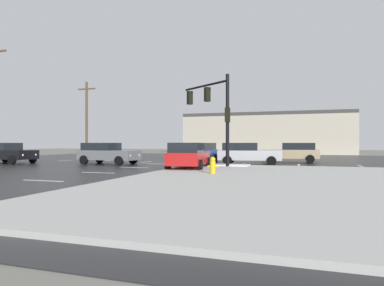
{
  "coord_description": "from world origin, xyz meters",
  "views": [
    {
      "loc": [
        10.12,
        -25.4,
        1.57
      ],
      "look_at": [
        -0.61,
        8.0,
        1.6
      ],
      "focal_mm": 31.67,
      "sensor_mm": 36.0,
      "label": 1
    }
  ],
  "objects_px": {
    "traffic_signal_mast": "(215,107)",
    "utility_pole_far": "(87,118)",
    "sedan_tan": "(292,152)",
    "fire_hydrant": "(213,165)",
    "sedan_blue": "(199,152)",
    "sedan_red": "(189,155)",
    "sedan_silver": "(247,153)",
    "sedan_black": "(7,153)",
    "sedan_grey": "(107,153)"
  },
  "relations": [
    {
      "from": "sedan_black",
      "to": "traffic_signal_mast",
      "type": "bearing_deg",
      "value": 9.03
    },
    {
      "from": "sedan_blue",
      "to": "fire_hydrant",
      "type": "bearing_deg",
      "value": 26.69
    },
    {
      "from": "sedan_grey",
      "to": "sedan_black",
      "type": "bearing_deg",
      "value": -165.21
    },
    {
      "from": "sedan_red",
      "to": "sedan_black",
      "type": "relative_size",
      "value": 1.0
    },
    {
      "from": "sedan_red",
      "to": "sedan_blue",
      "type": "height_order",
      "value": "same"
    },
    {
      "from": "sedan_red",
      "to": "sedan_blue",
      "type": "xyz_separation_m",
      "value": [
        -1.43,
        6.84,
        0.0
      ]
    },
    {
      "from": "sedan_grey",
      "to": "sedan_red",
      "type": "bearing_deg",
      "value": -17.61
    },
    {
      "from": "sedan_black",
      "to": "sedan_silver",
      "type": "bearing_deg",
      "value": 19.01
    },
    {
      "from": "sedan_blue",
      "to": "sedan_black",
      "type": "bearing_deg",
      "value": -63.12
    },
    {
      "from": "sedan_red",
      "to": "sedan_tan",
      "type": "distance_m",
      "value": 11.25
    },
    {
      "from": "traffic_signal_mast",
      "to": "sedan_black",
      "type": "bearing_deg",
      "value": 40.21
    },
    {
      "from": "sedan_red",
      "to": "utility_pole_far",
      "type": "bearing_deg",
      "value": 43.49
    },
    {
      "from": "sedan_red",
      "to": "utility_pole_far",
      "type": "distance_m",
      "value": 22.46
    },
    {
      "from": "traffic_signal_mast",
      "to": "sedan_tan",
      "type": "height_order",
      "value": "traffic_signal_mast"
    },
    {
      "from": "fire_hydrant",
      "to": "sedan_blue",
      "type": "bearing_deg",
      "value": 110.08
    },
    {
      "from": "sedan_black",
      "to": "sedan_blue",
      "type": "relative_size",
      "value": 1.0
    },
    {
      "from": "sedan_black",
      "to": "sedan_tan",
      "type": "relative_size",
      "value": 1.03
    },
    {
      "from": "sedan_red",
      "to": "sedan_tan",
      "type": "height_order",
      "value": "same"
    },
    {
      "from": "traffic_signal_mast",
      "to": "sedan_tan",
      "type": "xyz_separation_m",
      "value": [
        4.69,
        7.17,
        -3.11
      ]
    },
    {
      "from": "sedan_red",
      "to": "sedan_tan",
      "type": "bearing_deg",
      "value": -36.48
    },
    {
      "from": "sedan_tan",
      "to": "sedan_silver",
      "type": "bearing_deg",
      "value": 51.42
    },
    {
      "from": "sedan_blue",
      "to": "utility_pole_far",
      "type": "xyz_separation_m",
      "value": [
        -15.57,
        7.37,
        3.65
      ]
    },
    {
      "from": "sedan_red",
      "to": "sedan_grey",
      "type": "relative_size",
      "value": 1.01
    },
    {
      "from": "sedan_silver",
      "to": "utility_pole_far",
      "type": "height_order",
      "value": "utility_pole_far"
    },
    {
      "from": "traffic_signal_mast",
      "to": "sedan_grey",
      "type": "bearing_deg",
      "value": 33.7
    },
    {
      "from": "traffic_signal_mast",
      "to": "utility_pole_far",
      "type": "xyz_separation_m",
      "value": [
        -17.92,
        11.63,
        0.54
      ]
    },
    {
      "from": "sedan_red",
      "to": "fire_hydrant",
      "type": "bearing_deg",
      "value": -152.43
    },
    {
      "from": "sedan_silver",
      "to": "fire_hydrant",
      "type": "bearing_deg",
      "value": -96.58
    },
    {
      "from": "traffic_signal_mast",
      "to": "utility_pole_far",
      "type": "height_order",
      "value": "utility_pole_far"
    },
    {
      "from": "traffic_signal_mast",
      "to": "fire_hydrant",
      "type": "height_order",
      "value": "traffic_signal_mast"
    },
    {
      "from": "traffic_signal_mast",
      "to": "sedan_grey",
      "type": "distance_m",
      "value": 8.91
    },
    {
      "from": "sedan_tan",
      "to": "utility_pole_far",
      "type": "bearing_deg",
      "value": -11.53
    },
    {
      "from": "sedan_black",
      "to": "sedan_silver",
      "type": "height_order",
      "value": "same"
    },
    {
      "from": "sedan_blue",
      "to": "utility_pole_far",
      "type": "height_order",
      "value": "utility_pole_far"
    },
    {
      "from": "fire_hydrant",
      "to": "sedan_black",
      "type": "xyz_separation_m",
      "value": [
        -17.71,
        5.1,
        0.32
      ]
    },
    {
      "from": "sedan_red",
      "to": "sedan_blue",
      "type": "relative_size",
      "value": 1.0
    },
    {
      "from": "sedan_grey",
      "to": "sedan_silver",
      "type": "bearing_deg",
      "value": 20.58
    },
    {
      "from": "sedan_black",
      "to": "utility_pole_far",
      "type": "bearing_deg",
      "value": 103.19
    },
    {
      "from": "fire_hydrant",
      "to": "sedan_black",
      "type": "relative_size",
      "value": 0.17
    },
    {
      "from": "sedan_grey",
      "to": "traffic_signal_mast",
      "type": "bearing_deg",
      "value": 1.57
    },
    {
      "from": "sedan_blue",
      "to": "sedan_silver",
      "type": "height_order",
      "value": "same"
    },
    {
      "from": "sedan_grey",
      "to": "utility_pole_far",
      "type": "xyz_separation_m",
      "value": [
        -9.58,
        11.14,
        3.65
      ]
    },
    {
      "from": "sedan_red",
      "to": "sedan_silver",
      "type": "xyz_separation_m",
      "value": [
        2.55,
        5.88,
        0.0
      ]
    },
    {
      "from": "fire_hydrant",
      "to": "sedan_silver",
      "type": "xyz_separation_m",
      "value": [
        0.23,
        9.29,
        0.32
      ]
    },
    {
      "from": "fire_hydrant",
      "to": "sedan_blue",
      "type": "distance_m",
      "value": 10.93
    },
    {
      "from": "traffic_signal_mast",
      "to": "utility_pole_far",
      "type": "relative_size",
      "value": 0.67
    },
    {
      "from": "sedan_blue",
      "to": "sedan_red",
      "type": "bearing_deg",
      "value": 18.41
    },
    {
      "from": "fire_hydrant",
      "to": "sedan_red",
      "type": "bearing_deg",
      "value": 124.18
    },
    {
      "from": "sedan_tan",
      "to": "sedan_red",
      "type": "bearing_deg",
      "value": 59.76
    },
    {
      "from": "sedan_grey",
      "to": "fire_hydrant",
      "type": "bearing_deg",
      "value": -28.78
    }
  ]
}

